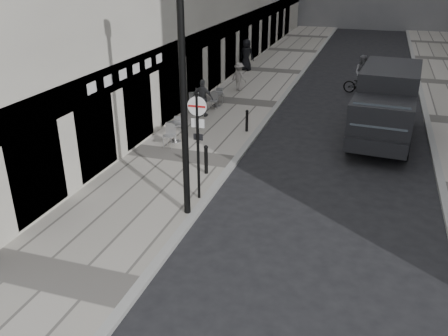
{
  "coord_description": "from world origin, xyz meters",
  "views": [
    {
      "loc": [
        4.48,
        -4.69,
        6.87
      ],
      "look_at": [
        0.72,
        7.0,
        1.4
      ],
      "focal_mm": 38.0,
      "sensor_mm": 36.0,
      "label": 1
    }
  ],
  "objects_px": {
    "cyclist": "(362,79)",
    "lamppost": "(183,76)",
    "panel_van": "(387,101)",
    "sign_post": "(198,133)"
  },
  "relations": [
    {
      "from": "lamppost",
      "to": "cyclist",
      "type": "distance_m",
      "value": 16.22
    },
    {
      "from": "lamppost",
      "to": "cyclist",
      "type": "relative_size",
      "value": 3.38
    },
    {
      "from": "lamppost",
      "to": "cyclist",
      "type": "xyz_separation_m",
      "value": [
        4.03,
        15.37,
        -3.27
      ]
    },
    {
      "from": "lamppost",
      "to": "panel_van",
      "type": "relative_size",
      "value": 1.16
    },
    {
      "from": "panel_van",
      "to": "lamppost",
      "type": "bearing_deg",
      "value": -117.46
    },
    {
      "from": "sign_post",
      "to": "cyclist",
      "type": "relative_size",
      "value": 1.55
    },
    {
      "from": "cyclist",
      "to": "lamppost",
      "type": "bearing_deg",
      "value": -92.04
    },
    {
      "from": "panel_van",
      "to": "cyclist",
      "type": "bearing_deg",
      "value": 104.39
    },
    {
      "from": "lamppost",
      "to": "panel_van",
      "type": "xyz_separation_m",
      "value": [
        5.25,
        8.47,
        -2.5
      ]
    },
    {
      "from": "sign_post",
      "to": "cyclist",
      "type": "bearing_deg",
      "value": 73.56
    }
  ]
}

